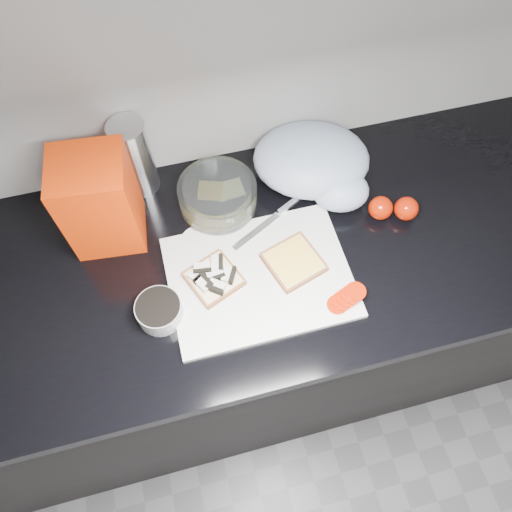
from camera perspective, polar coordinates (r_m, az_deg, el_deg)
The scene contains 14 objects.
base_cabinet at distance 1.58m, azimuth -0.13°, elevation -7.91°, with size 3.50×0.60×0.86m, color black.
countertop at distance 1.17m, azimuth -0.18°, elevation 0.09°, with size 3.50×0.64×0.04m, color black.
cutting_board at distance 1.11m, azimuth 0.39°, elevation -2.41°, with size 0.40×0.30×0.01m, color silver.
bread_left at distance 1.10m, azimuth -4.92°, elevation -2.48°, with size 0.14×0.14×0.03m.
bread_right at distance 1.12m, azimuth 4.33°, elevation -0.69°, with size 0.15×0.15×0.02m.
tomato_slices at distance 1.09m, azimuth 10.29°, elevation -4.75°, with size 0.10×0.07×0.02m.
knife at distance 1.18m, azimuth 2.24°, elevation 4.59°, with size 0.19×0.11×0.01m.
seed_tub at distance 1.07m, azimuth -10.99°, elevation -6.12°, with size 0.10×0.10×0.05m.
tub_lid at distance 1.17m, azimuth -6.45°, elevation 1.58°, with size 0.09×0.09×0.01m, color silver.
glass_bowl at distance 1.19m, azimuth -4.38°, elevation 6.75°, with size 0.18×0.18×0.08m.
bread_bag at distance 1.13m, azimuth -17.44°, elevation 5.97°, with size 0.15×0.14×0.24m, color red.
steel_canister at distance 1.21m, azimuth -13.71°, elevation 10.88°, with size 0.08×0.08×0.20m, color silver.
grocery_bag at distance 1.23m, azimuth 6.79°, elevation 10.43°, with size 0.33×0.31×0.12m.
whole_tomatoes at distance 1.22m, azimuth 15.43°, elevation 5.27°, with size 0.12×0.07×0.06m.
Camera 1 is at (-0.14, 0.65, 1.90)m, focal length 35.00 mm.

